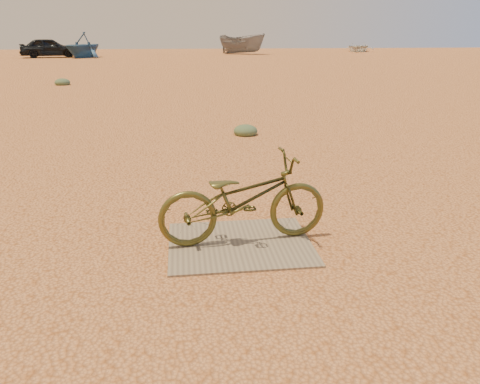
{
  "coord_description": "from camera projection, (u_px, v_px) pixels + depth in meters",
  "views": [
    {
      "loc": [
        -0.97,
        -4.09,
        2.18
      ],
      "look_at": [
        -0.4,
        0.46,
        0.6
      ],
      "focal_mm": 35.0,
      "sensor_mm": 36.0,
      "label": 1
    }
  ],
  "objects": [
    {
      "name": "bicycle",
      "position": [
        244.0,
        199.0,
        4.95
      ],
      "size": [
        1.87,
        0.82,
        0.96
      ],
      "primitive_type": "imported",
      "rotation": [
        0.0,
        0.0,
        1.67
      ],
      "color": "#4D4B1F",
      "rests_on": "plywood_board"
    },
    {
      "name": "ground",
      "position": [
        286.0,
        262.0,
        4.66
      ],
      "size": [
        120.0,
        120.0,
        0.0
      ],
      "primitive_type": "plane",
      "color": "#D88C53",
      "rests_on": "ground"
    },
    {
      "name": "kale_b",
      "position": [
        246.0,
        135.0,
        10.41
      ],
      "size": [
        0.53,
        0.53,
        0.29
      ],
      "primitive_type": "ellipsoid",
      "color": "#5B704C",
      "rests_on": "ground"
    },
    {
      "name": "car",
      "position": [
        50.0,
        48.0,
        40.51
      ],
      "size": [
        5.11,
        2.85,
        1.64
      ],
      "primitive_type": "imported",
      "rotation": [
        0.0,
        0.0,
        1.77
      ],
      "color": "black",
      "rests_on": "ground"
    },
    {
      "name": "boat_far_right",
      "position": [
        358.0,
        47.0,
        52.52
      ],
      "size": [
        5.14,
        5.7,
        0.97
      ],
      "primitive_type": "imported",
      "rotation": [
        0.0,
        0.0,
        -0.48
      ],
      "color": "silver",
      "rests_on": "ground"
    },
    {
      "name": "kale_c",
      "position": [
        63.0,
        85.0,
        20.02
      ],
      "size": [
        0.64,
        0.64,
        0.35
      ],
      "primitive_type": "ellipsoid",
      "color": "#5B704C",
      "rests_on": "ground"
    },
    {
      "name": "plywood_board",
      "position": [
        240.0,
        244.0,
        5.05
      ],
      "size": [
        1.53,
        1.26,
        0.02
      ],
      "primitive_type": "cube",
      "color": "#827258",
      "rests_on": "ground"
    },
    {
      "name": "boat_far_left",
      "position": [
        83.0,
        45.0,
        40.12
      ],
      "size": [
        5.09,
        5.28,
        2.14
      ],
      "primitive_type": "imported",
      "rotation": [
        0.0,
        0.0,
        -0.53
      ],
      "color": "#2E557E",
      "rests_on": "ground"
    },
    {
      "name": "boat_mid_right",
      "position": [
        242.0,
        44.0,
        46.47
      ],
      "size": [
        5.24,
        4.57,
        1.97
      ],
      "primitive_type": "imported",
      "rotation": [
        0.0,
        0.0,
        0.93
      ],
      "color": "slate",
      "rests_on": "ground"
    }
  ]
}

